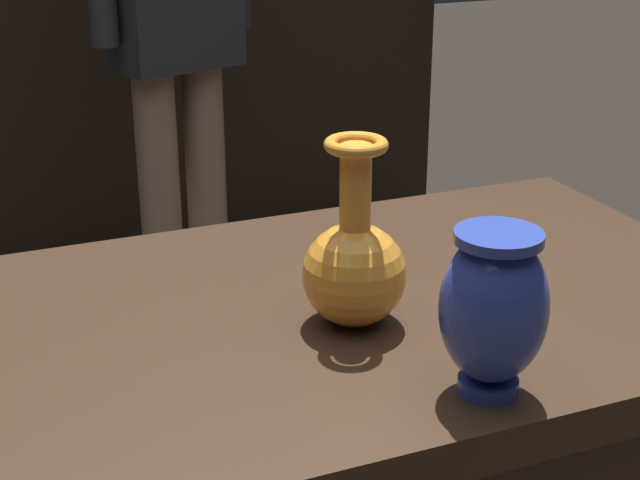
{
  "coord_description": "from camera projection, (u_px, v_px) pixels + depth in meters",
  "views": [
    {
      "loc": [
        -0.37,
        -0.99,
        1.32
      ],
      "look_at": [
        0.03,
        -0.03,
        0.9
      ],
      "focal_mm": 54.6,
      "sensor_mm": 36.0,
      "label": 1
    }
  ],
  "objects": [
    {
      "name": "vase_tall_behind",
      "position": [
        494.0,
        307.0,
        0.97
      ],
      "size": [
        0.11,
        0.11,
        0.18
      ],
      "color": "#2D429E",
      "rests_on": "display_plinth"
    },
    {
      "name": "vase_centerpiece",
      "position": [
        354.0,
        264.0,
        1.13
      ],
      "size": [
        0.12,
        0.12,
        0.23
      ],
      "color": "orange",
      "rests_on": "display_plinth"
    },
    {
      "name": "back_display_shelf",
      "position": [
        50.0,
        121.0,
        3.18
      ],
      "size": [
        2.6,
        0.4,
        0.99
      ],
      "color": "black",
      "rests_on": "ground_plane"
    },
    {
      "name": "visitor_center_back",
      "position": [
        173.0,
        7.0,
        2.47
      ],
      "size": [
        0.45,
        0.27,
        1.61
      ],
      "rotation": [
        0.0,
        0.0,
        3.45
      ],
      "color": "#846B56",
      "rests_on": "ground_plane"
    }
  ]
}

